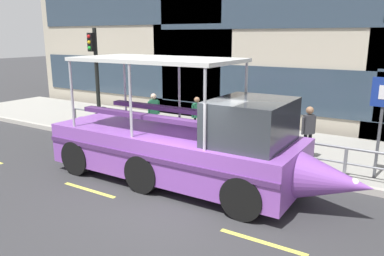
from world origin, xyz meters
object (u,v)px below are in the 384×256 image
object	(u,v)px
traffic_light_pole	(95,69)
pedestrian_near_bow	(309,128)
parking_sign	(382,111)
leaned_bicycle	(108,122)
pedestrian_near_stern	(154,110)
duck_tour_boat	(189,145)
pedestrian_mid_right	(197,113)
pedestrian_mid_left	(236,117)

from	to	relation	value
traffic_light_pole	pedestrian_near_bow	bearing A→B (deg)	2.55
parking_sign	leaned_bicycle	xyz separation A→B (m)	(-9.79, -0.01, -1.47)
leaned_bicycle	pedestrian_near_stern	bearing A→B (deg)	17.72
leaned_bicycle	pedestrian_near_bow	bearing A→B (deg)	4.18
pedestrian_near_bow	pedestrian_near_stern	distance (m)	5.94
duck_tour_boat	pedestrian_near_bow	bearing A→B (deg)	53.57
leaned_bicycle	pedestrian_mid_right	world-z (taller)	pedestrian_mid_right
pedestrian_mid_right	traffic_light_pole	bearing A→B (deg)	-168.17
traffic_light_pole	parking_sign	size ratio (longest dim) A/B	1.49
pedestrian_mid_left	pedestrian_mid_right	size ratio (longest dim) A/B	1.10
traffic_light_pole	pedestrian_mid_left	world-z (taller)	traffic_light_pole
traffic_light_pole	pedestrian_mid_right	bearing A→B (deg)	11.83
duck_tour_boat	pedestrian_near_bow	size ratio (longest dim) A/B	5.18
leaned_bicycle	pedestrian_mid_left	bearing A→B (deg)	8.12
leaned_bicycle	pedestrian_mid_left	world-z (taller)	pedestrian_mid_left
duck_tour_boat	pedestrian_near_stern	distance (m)	4.81
parking_sign	pedestrian_near_bow	bearing A→B (deg)	164.27
pedestrian_mid_right	pedestrian_near_stern	bearing A→B (deg)	-163.56
pedestrian_near_bow	parking_sign	bearing A→B (deg)	-15.73
traffic_light_pole	pedestrian_mid_right	xyz separation A→B (m)	(4.27, 0.89, -1.53)
pedestrian_mid_left	pedestrian_mid_right	bearing A→B (deg)	169.45
leaned_bicycle	pedestrian_near_stern	distance (m)	2.04
traffic_light_pole	pedestrian_near_bow	size ratio (longest dim) A/B	2.40
pedestrian_near_bow	pedestrian_near_stern	xyz separation A→B (m)	(-5.94, 0.03, -0.05)
traffic_light_pole	duck_tour_boat	xyz separation A→B (m)	(6.23, -2.77, -1.56)
parking_sign	pedestrian_mid_right	size ratio (longest dim) A/B	1.77
parking_sign	leaned_bicycle	size ratio (longest dim) A/B	1.56
leaned_bicycle	pedestrian_near_bow	size ratio (longest dim) A/B	1.04
pedestrian_near_bow	leaned_bicycle	bearing A→B (deg)	-175.82
pedestrian_near_bow	pedestrian_near_stern	bearing A→B (deg)	179.76
traffic_light_pole	pedestrian_near_stern	world-z (taller)	traffic_light_pole
pedestrian_near_bow	pedestrian_mid_right	bearing A→B (deg)	173.18
pedestrian_near_bow	traffic_light_pole	bearing A→B (deg)	-177.45
pedestrian_near_bow	pedestrian_mid_right	size ratio (longest dim) A/B	1.09
traffic_light_pole	duck_tour_boat	bearing A→B (deg)	-23.93
leaned_bicycle	duck_tour_boat	xyz separation A→B (m)	(5.48, -2.58, 0.51)
pedestrian_mid_left	parking_sign	bearing A→B (deg)	-9.35
pedestrian_mid_left	traffic_light_pole	bearing A→B (deg)	-174.66
traffic_light_pole	pedestrian_near_bow	distance (m)	8.69
pedestrian_mid_right	pedestrian_near_stern	distance (m)	1.72
pedestrian_near_bow	pedestrian_mid_right	distance (m)	4.32
pedestrian_near_bow	pedestrian_near_stern	world-z (taller)	pedestrian_near_bow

